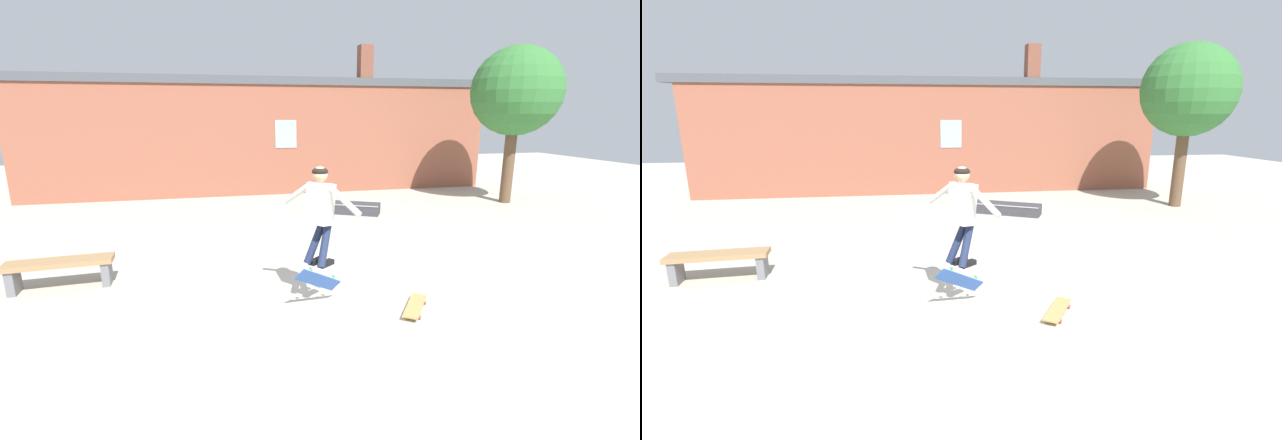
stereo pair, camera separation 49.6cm
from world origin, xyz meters
TOP-DOWN VIEW (x-y plane):
  - ground_plane at (0.00, 0.00)m, footprint 40.00×40.00m
  - building_backdrop at (0.03, 8.83)m, footprint 16.33×0.52m
  - tree_right at (6.92, 5.73)m, footprint 2.57×2.57m
  - park_bench at (-4.17, 1.45)m, footprint 1.57×0.52m
  - skate_ledge at (1.67, 5.47)m, footprint 1.96×1.39m
  - skater at (-0.34, -0.10)m, footprint 0.88×1.12m
  - skateboard_flipping at (-0.38, -0.19)m, footprint 0.73×0.41m
  - skateboard_resting at (0.93, -0.55)m, footprint 0.63×0.78m

SIDE VIEW (x-z plane):
  - ground_plane at x=0.00m, z-range 0.00..0.00m
  - skateboard_resting at x=0.93m, z-range 0.03..0.11m
  - skate_ledge at x=1.67m, z-range 0.00..0.29m
  - park_bench at x=-4.17m, z-range 0.10..0.58m
  - skateboard_flipping at x=-0.38m, z-range 0.18..0.70m
  - skater at x=-0.34m, z-range 0.76..2.15m
  - building_backdrop at x=0.03m, z-range -0.46..4.42m
  - tree_right at x=6.92m, z-range 0.98..5.58m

